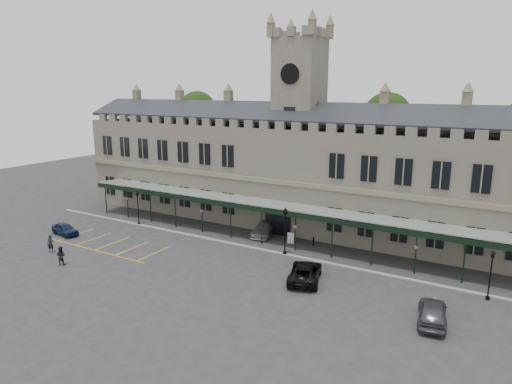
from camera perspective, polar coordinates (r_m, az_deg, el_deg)
The scene contains 21 objects.
ground at distance 44.01m, azimuth -4.02°, elevation -9.16°, with size 140.00×140.00×0.00m, color #29292C.
station_building at distance 55.52m, azimuth 5.21°, elevation 2.45°, with size 60.00×10.36×17.30m.
clock_tower at distance 54.79m, azimuth 5.39°, elevation 9.31°, with size 5.60×5.60×24.80m.
canopy at distance 49.18m, azimuth 0.87°, elevation -3.76°, with size 50.00×4.10×4.30m.
kerb at distance 48.30m, azimuth -0.30°, elevation -7.00°, with size 60.00×0.40×0.12m, color gray.
parking_markings at distance 51.83m, azimuth -17.94°, elevation -6.32°, with size 16.00×6.00×0.01m, color gold, non-canonical shape.
tree_behind_left at distance 74.05m, azimuth -7.33°, elevation 9.97°, with size 6.00×6.00×16.00m.
tree_behind_mid at distance 60.56m, azimuth 16.05°, elevation 8.93°, with size 6.00×6.00×16.00m.
lamp_post_left at distance 57.43m, azimuth -14.55°, elevation -1.53°, with size 0.41×0.41×4.37m.
lamp_post_mid at distance 45.71m, azimuth 3.66°, elevation -4.37°, with size 0.47×0.47×4.97m.
lamp_post_right at distance 40.82m, azimuth 27.30°, elevation -8.72°, with size 0.39×0.39×4.17m.
traffic_cone at distance 38.93m, azimuth 21.45°, elevation -12.55°, with size 0.48×0.48×0.76m.
sign_board at distance 49.77m, azimuth 4.35°, elevation -5.78°, with size 0.71×0.18×1.22m.
bollard_left at distance 52.34m, azimuth 0.44°, elevation -4.92°, with size 0.17×0.17×0.96m, color black.
bollard_right at distance 49.37m, azimuth 7.20°, elevation -6.15°, with size 0.17×0.17×0.95m, color black.
car_left_a at distance 56.83m, azimuth -22.78°, elevation -4.30°, with size 1.60×3.97×1.35m, color #0C1A36.
car_taxi at distance 52.40m, azimuth 0.97°, elevation -4.61°, with size 2.05×5.04×1.46m, color #95979D.
car_van at distance 40.70m, azimuth 6.14°, elevation -9.92°, with size 2.56×5.55×1.54m, color black.
car_right_a at distance 36.08m, azimuth 21.19°, elevation -13.80°, with size 1.97×4.90×1.67m, color #3A3D42.
person_a at distance 51.51m, azimuth -24.30°, elevation -5.91°, with size 0.66×0.44×1.82m, color black.
person_b at distance 47.55m, azimuth -23.21°, elevation -7.31°, with size 0.90×0.70×1.86m, color black.
Camera 1 is at (23.28, -33.48, 16.55)m, focal length 32.00 mm.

